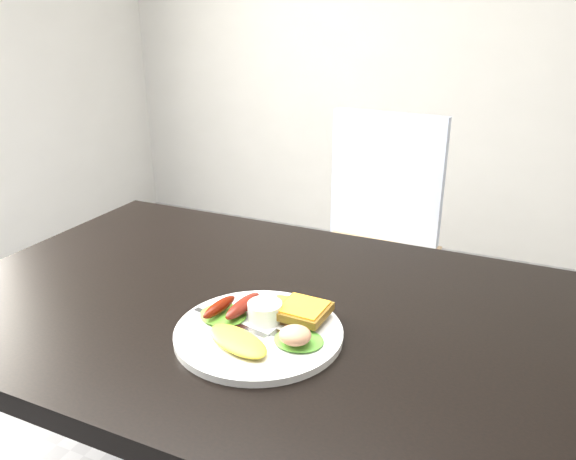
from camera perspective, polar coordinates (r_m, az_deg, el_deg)
name	(u,v)px	position (r m, az deg, el deg)	size (l,w,h in m)	color
dining_table	(251,309)	(1.10, -3.74, -8.00)	(1.20, 0.80, 0.04)	black
dining_chair	(367,262)	(1.99, 8.06, -3.24)	(0.41, 0.41, 0.05)	tan
person	(243,218)	(1.84, -4.58, 1.23)	(0.46, 0.31, 1.28)	navy
plate	(259,333)	(0.97, -2.99, -10.39)	(0.29, 0.29, 0.01)	white
lettuce_left	(223,315)	(1.01, -6.59, -8.54)	(0.09, 0.08, 0.01)	#45992A
lettuce_right	(299,340)	(0.93, 1.09, -11.13)	(0.08, 0.07, 0.01)	#508D28
omelette	(238,341)	(0.92, -5.13, -11.16)	(0.13, 0.06, 0.02)	gold
sausage_a	(219,307)	(1.00, -6.99, -7.76)	(0.02, 0.09, 0.02)	#5F1E04
sausage_b	(243,306)	(1.00, -4.60, -7.68)	(0.02, 0.10, 0.02)	maroon
ramekin	(265,312)	(0.99, -2.37, -8.34)	(0.06, 0.06, 0.04)	white
toast_a	(293,311)	(1.01, 0.55, -8.27)	(0.08, 0.08, 0.01)	#965537
toast_b	(303,311)	(0.99, 1.58, -8.21)	(0.08, 0.08, 0.01)	brown
potato_salad	(295,335)	(0.91, 0.73, -10.64)	(0.05, 0.05, 0.03)	#C8B28F
fork	(230,323)	(0.99, -5.96, -9.36)	(0.16, 0.01, 0.00)	#ADAFB7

